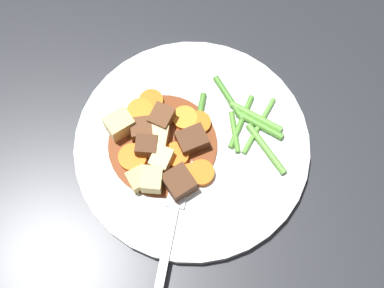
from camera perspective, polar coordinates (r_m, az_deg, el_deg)
The scene contains 30 objects.
ground_plane at distance 0.71m, azimuth -0.00°, elevation -0.41°, with size 3.00×3.00×0.00m, color #26282D.
dinner_plate at distance 0.70m, azimuth -0.00°, elevation -0.21°, with size 0.29×0.29×0.01m, color white.
stew_sauce at distance 0.69m, azimuth -2.94°, elevation -0.07°, with size 0.13×0.13×0.00m, color brown.
carrot_slice_0 at distance 0.70m, azimuth 0.68°, elevation 2.08°, with size 0.03×0.03×0.01m, color orange.
carrot_slice_1 at distance 0.71m, azimuth -4.07°, elevation 4.25°, with size 0.03×0.03×0.01m, color orange.
carrot_slice_2 at distance 0.68m, azimuth 0.90°, elevation -2.89°, with size 0.03×0.03×0.01m, color orange.
carrot_slice_3 at distance 0.71m, azimuth -5.12°, elevation 3.18°, with size 0.03×0.03×0.01m, color orange.
carrot_slice_4 at distance 0.69m, azimuth -5.87°, elevation -1.57°, with size 0.03×0.03×0.01m, color orange.
carrot_slice_5 at distance 0.68m, azimuth -1.59°, elevation -1.14°, with size 0.03×0.03×0.01m, color orange.
carrot_slice_6 at distance 0.70m, azimuth -0.76°, elevation 2.55°, with size 0.03×0.03×0.01m, color orange.
carrot_slice_7 at distance 0.68m, azimuth -0.24°, elevation -3.23°, with size 0.03×0.03×0.01m, color orange.
potato_chunk_0 at distance 0.69m, azimuth -3.72°, elevation 0.64°, with size 0.03×0.03×0.02m, color #EAD68C.
potato_chunk_1 at distance 0.69m, azimuth -7.20°, elevation 1.90°, with size 0.03×0.03×0.03m, color #E5CC7A.
potato_chunk_2 at distance 0.67m, azimuth -3.97°, elevation -3.61°, with size 0.02×0.03×0.02m, color #E5CC7A.
potato_chunk_3 at distance 0.68m, azimuth -3.06°, elevation -1.58°, with size 0.03×0.02×0.02m, color #EAD68C.
potato_chunk_4 at distance 0.67m, azimuth -5.33°, elevation -3.51°, with size 0.02×0.02×0.02m, color #DBBC6B.
meat_chunk_0 at distance 0.69m, azimuth -5.02°, elevation 1.43°, with size 0.03×0.02×0.02m, color brown.
meat_chunk_1 at distance 0.68m, azimuth -4.51°, elevation -0.30°, with size 0.02×0.03×0.03m, color #56331E.
meat_chunk_2 at distance 0.69m, azimuth -3.03°, elevation 2.49°, with size 0.02×0.03×0.03m, color brown.
meat_chunk_3 at distance 0.67m, azimuth -1.30°, elevation -3.85°, with size 0.03×0.03×0.02m, color #56331E.
meat_chunk_4 at distance 0.68m, azimuth 0.15°, elevation 0.47°, with size 0.03×0.03×0.02m, color #56331E.
green_bean_0 at distance 0.70m, azimuth 0.68°, elevation 2.49°, with size 0.01×0.01×0.07m, color #4C8E33.
green_bean_1 at distance 0.70m, azimuth 6.85°, elevation 1.61°, with size 0.01×0.01×0.06m, color #599E38.
green_bean_2 at distance 0.69m, azimuth 7.37°, elevation -0.45°, with size 0.01×0.01×0.07m, color #66AD42.
green_bean_3 at distance 0.72m, azimuth 3.68°, elevation 4.61°, with size 0.01×0.01×0.07m, color #4C8E33.
green_bean_4 at distance 0.70m, azimuth 4.13°, elevation 1.57°, with size 0.01×0.01×0.05m, color #599E38.
green_bean_5 at distance 0.71m, azimuth 6.37°, elevation 2.72°, with size 0.01×0.01×0.07m, color #66AD42.
green_bean_6 at distance 0.71m, azimuth 6.60°, elevation 2.01°, with size 0.01×0.01×0.08m, color #66AD42.
green_bean_7 at distance 0.71m, azimuth 4.91°, elevation 2.24°, with size 0.01×0.01×0.07m, color #599E38.
fork at distance 0.66m, azimuth -2.08°, elevation -8.10°, with size 0.09×0.16×0.00m.
Camera 1 is at (0.07, 0.24, 0.66)m, focal length 53.68 mm.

